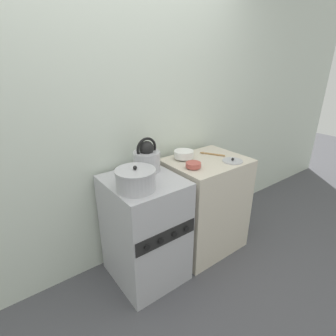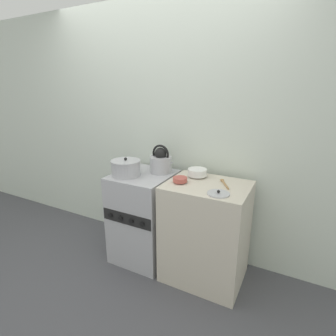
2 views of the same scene
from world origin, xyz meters
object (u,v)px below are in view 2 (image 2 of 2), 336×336
at_px(kettle, 161,162).
at_px(cooking_pot, 126,168).
at_px(stove, 144,216).
at_px(loose_pot_lid, 218,193).
at_px(enamel_bowl, 197,172).
at_px(small_ceramic_bowl, 180,180).

bearing_deg(kettle, cooking_pot, -136.17).
xyz_separation_m(stove, loose_pot_lid, (0.79, -0.18, 0.46)).
relative_size(stove, kettle, 3.25).
relative_size(kettle, enamel_bowl, 1.59).
bearing_deg(enamel_bowl, cooking_pot, -159.64).
bearing_deg(kettle, loose_pot_lid, -24.49).
distance_m(stove, loose_pot_lid, 0.94).
relative_size(cooking_pot, enamel_bowl, 1.61).
bearing_deg(small_ceramic_bowl, kettle, 145.30).
relative_size(enamel_bowl, small_ceramic_bowl, 1.39).
bearing_deg(kettle, enamel_bowl, -0.47).
distance_m(cooking_pot, enamel_bowl, 0.66).
height_order(stove, enamel_bowl, enamel_bowl).
height_order(stove, kettle, kettle).
bearing_deg(loose_pot_lid, enamel_bowl, 134.10).
relative_size(stove, enamel_bowl, 5.18).
xyz_separation_m(stove, enamel_bowl, (0.50, 0.13, 0.50)).
distance_m(enamel_bowl, loose_pot_lid, 0.42).
height_order(cooking_pot, loose_pot_lid, cooking_pot).
bearing_deg(small_ceramic_bowl, loose_pot_lid, -14.56).
bearing_deg(cooking_pot, small_ceramic_bowl, 2.43).
bearing_deg(loose_pot_lid, kettle, 155.51).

